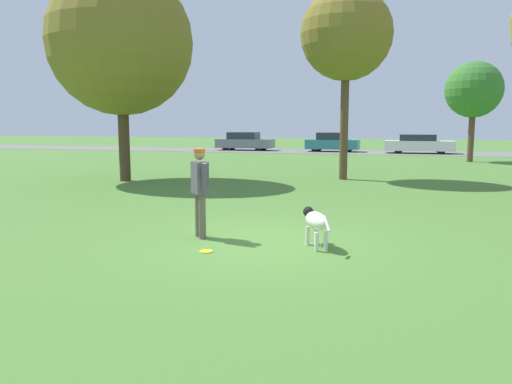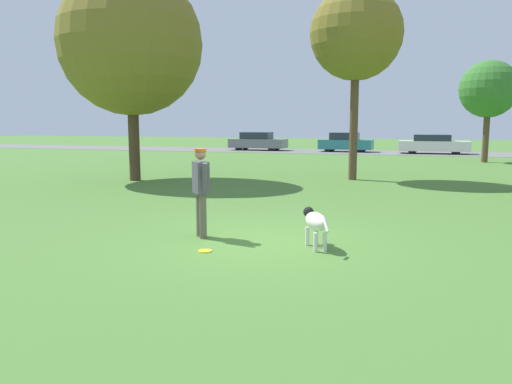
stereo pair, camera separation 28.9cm
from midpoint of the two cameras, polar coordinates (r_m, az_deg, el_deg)
name	(u,v)px [view 1 (the left image)]	position (r m, az deg, el deg)	size (l,w,h in m)	color
ground_plane	(256,240)	(9.02, -0.96, -5.53)	(120.00, 120.00, 0.00)	#4C7A33
far_road_strip	(363,152)	(36.76, 11.88, 4.48)	(120.00, 6.00, 0.01)	slate
person	(200,186)	(9.12, -7.33, 0.71)	(0.49, 0.56, 1.64)	#665B4C
dog	(316,221)	(8.47, 5.87, -3.37)	(0.65, 1.05, 0.64)	silver
frisbee	(206,251)	(8.27, -6.72, -6.76)	(0.23, 0.23, 0.02)	yellow
tree_mid_center	(346,35)	(19.09, 9.84, 17.26)	(3.33, 3.33, 6.93)	brown
tree_far_right	(474,90)	(29.46, 23.37, 10.66)	(2.99, 2.99, 5.36)	brown
tree_near_left	(121,43)	(18.91, -15.66, 16.10)	(5.09, 5.09, 7.44)	#4C3826
parked_car_grey	(245,141)	(38.58, -1.52, 5.79)	(4.33, 1.82, 1.39)	slate
parked_car_teal	(332,142)	(37.09, 8.49, 5.63)	(3.87, 1.83, 1.40)	teal
parked_car_white	(419,144)	(36.27, 17.91, 5.24)	(4.59, 1.85, 1.31)	white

